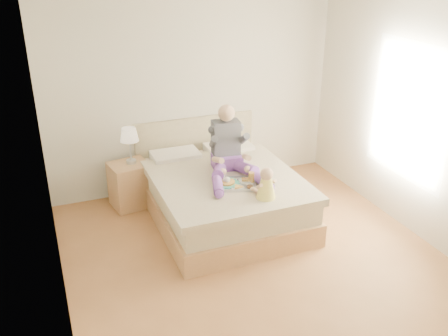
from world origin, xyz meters
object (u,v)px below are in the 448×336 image
object	(u,v)px
bed	(221,193)
baby	(266,186)
adult	(230,153)
tray	(235,182)
nightstand	(131,185)

from	to	relation	value
bed	baby	world-z (taller)	bed
adult	tray	size ratio (longest dim) A/B	1.81
tray	baby	xyz separation A→B (m)	(0.19, -0.41, 0.11)
adult	nightstand	bearing A→B (deg)	153.78
bed	baby	xyz separation A→B (m)	(0.21, -0.82, 0.44)
bed	nightstand	size ratio (longest dim) A/B	3.68
nightstand	baby	size ratio (longest dim) A/B	1.66
bed	tray	size ratio (longest dim) A/B	3.80
nightstand	adult	bearing A→B (deg)	-43.30
bed	adult	size ratio (longest dim) A/B	2.10
nightstand	baby	xyz separation A→B (m)	(1.21, -1.51, 0.46)
nightstand	adult	world-z (taller)	adult
nightstand	adult	distance (m)	1.43
nightstand	tray	bearing A→B (deg)	-57.11
adult	baby	distance (m)	0.80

